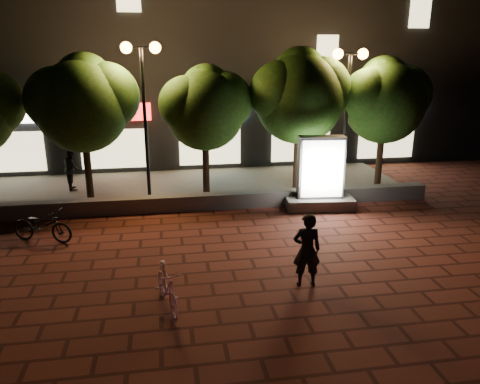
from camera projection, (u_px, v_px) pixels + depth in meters
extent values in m
plane|color=#5C261C|center=(207.00, 262.00, 11.43)|extent=(80.00, 80.00, 0.00)
cube|color=slate|center=(195.00, 202.00, 15.12)|extent=(16.00, 0.45, 0.50)
cube|color=slate|center=(191.00, 187.00, 17.54)|extent=(16.00, 5.00, 0.08)
cube|color=black|center=(179.00, 50.00, 22.22)|extent=(28.00, 8.00, 10.00)
cube|color=white|center=(5.00, 115.00, 18.01)|extent=(3.20, 0.12, 0.70)
cube|color=beige|center=(10.00, 152.00, 18.45)|extent=(2.60, 0.10, 1.60)
cube|color=red|center=(110.00, 112.00, 18.63)|extent=(3.20, 0.12, 0.70)
cube|color=beige|center=(113.00, 149.00, 19.07)|extent=(2.60, 0.10, 1.60)
cube|color=#4CB0D8|center=(209.00, 110.00, 19.25)|extent=(3.20, 0.12, 0.70)
cube|color=beige|center=(210.00, 146.00, 19.69)|extent=(2.60, 0.10, 1.60)
cube|color=orange|center=(302.00, 109.00, 19.86)|extent=(3.20, 0.12, 0.70)
cube|color=beige|center=(301.00, 143.00, 20.31)|extent=(2.60, 0.10, 1.60)
cube|color=silver|center=(389.00, 107.00, 20.48)|extent=(3.20, 0.12, 0.70)
cube|color=beige|center=(386.00, 140.00, 20.92)|extent=(2.60, 0.10, 1.60)
cube|color=beige|center=(327.00, 50.00, 19.31)|extent=(0.90, 0.10, 1.20)
cube|color=beige|center=(420.00, 13.00, 19.49)|extent=(0.90, 0.10, 1.20)
cylinder|color=#301E12|center=(88.00, 166.00, 15.61)|extent=(0.24, 0.24, 2.34)
sphere|color=#2D5519|center=(82.00, 107.00, 15.02)|extent=(3.00, 3.00, 3.00)
sphere|color=#2D5519|center=(105.00, 96.00, 15.24)|extent=(2.25, 2.25, 2.25)
sphere|color=#2D5519|center=(58.00, 100.00, 14.70)|extent=(2.10, 2.10, 2.10)
sphere|color=#2D5519|center=(84.00, 82.00, 15.15)|extent=(1.95, 1.95, 1.95)
cylinder|color=#301E12|center=(206.00, 164.00, 16.25)|extent=(0.24, 0.24, 2.21)
sphere|color=#2D5519|center=(205.00, 111.00, 15.71)|extent=(2.70, 2.70, 2.70)
sphere|color=#2D5519|center=(224.00, 101.00, 15.91)|extent=(2.03, 2.03, 2.02)
sphere|color=#2D5519|center=(187.00, 104.00, 15.40)|extent=(1.89, 1.89, 1.89)
sphere|color=#2D5519|center=(206.00, 90.00, 15.85)|extent=(1.76, 1.76, 1.76)
cylinder|color=#301E12|center=(297.00, 157.00, 16.72)|extent=(0.24, 0.24, 2.43)
sphere|color=#2D5519|center=(299.00, 99.00, 16.12)|extent=(3.10, 3.10, 3.10)
sphere|color=#2D5519|center=(319.00, 90.00, 16.34)|extent=(2.33, 2.33, 2.33)
sphere|color=#2D5519|center=(281.00, 93.00, 15.79)|extent=(2.17, 2.17, 2.17)
sphere|color=#2D5519|center=(300.00, 76.00, 16.23)|extent=(2.01, 2.02, 2.02)
cylinder|color=#301E12|center=(380.00, 156.00, 17.24)|extent=(0.24, 0.24, 2.29)
sphere|color=#2D5519|center=(384.00, 103.00, 16.67)|extent=(2.90, 2.90, 2.90)
sphere|color=#2D5519|center=(401.00, 94.00, 16.88)|extent=(2.18, 2.17, 2.17)
sphere|color=#2D5519|center=(370.00, 97.00, 16.35)|extent=(2.03, 2.03, 2.03)
sphere|color=#2D5519|center=(384.00, 82.00, 16.80)|extent=(1.89, 1.88, 1.88)
cylinder|color=black|center=(145.00, 126.00, 15.34)|extent=(0.12, 0.12, 5.00)
cylinder|color=black|center=(141.00, 48.00, 14.60)|extent=(0.90, 0.08, 0.08)
sphere|color=#FC993F|center=(126.00, 48.00, 14.53)|extent=(0.36, 0.36, 0.36)
sphere|color=#FC993F|center=(155.00, 48.00, 14.67)|extent=(0.36, 0.36, 0.36)
cylinder|color=black|center=(346.00, 124.00, 16.45)|extent=(0.12, 0.12, 4.80)
cylinder|color=black|center=(350.00, 54.00, 15.74)|extent=(0.90, 0.08, 0.08)
sphere|color=#FC993F|center=(338.00, 54.00, 15.67)|extent=(0.36, 0.36, 0.36)
sphere|color=#FC993F|center=(363.00, 54.00, 15.81)|extent=(0.36, 0.36, 0.36)
cube|color=slate|center=(319.00, 202.00, 15.30)|extent=(2.31, 1.32, 0.37)
cube|color=#4C4C51|center=(321.00, 167.00, 14.95)|extent=(1.52, 0.65, 2.03)
cube|color=white|center=(323.00, 169.00, 14.69)|extent=(1.33, 0.17, 1.84)
cube|color=white|center=(319.00, 165.00, 15.20)|extent=(1.33, 0.17, 1.84)
imported|color=pink|center=(167.00, 287.00, 9.26)|extent=(0.78, 1.58, 0.92)
imported|color=black|center=(307.00, 250.00, 10.05)|extent=(0.65, 0.45, 1.69)
imported|color=black|center=(42.00, 226.00, 12.52)|extent=(1.84, 1.18, 0.92)
imported|color=black|center=(73.00, 168.00, 16.89)|extent=(0.75, 0.88, 1.57)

